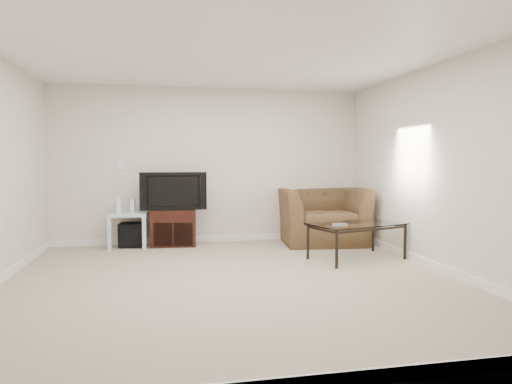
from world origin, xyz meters
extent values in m
plane|color=tan|center=(0.00, 0.00, 0.00)|extent=(5.00, 5.00, 0.00)
plane|color=white|center=(0.00, 0.00, 2.50)|extent=(5.00, 5.00, 0.00)
cube|color=silver|center=(0.00, 2.50, 1.25)|extent=(5.00, 0.02, 2.50)
cube|color=silver|center=(2.50, 0.00, 1.25)|extent=(0.02, 5.00, 2.50)
cube|color=white|center=(-1.40, 2.49, 1.25)|extent=(0.12, 0.02, 0.12)
cube|color=white|center=(2.49, 1.60, 1.25)|extent=(0.02, 0.09, 0.13)
cube|color=white|center=(2.49, 1.30, 0.30)|extent=(0.02, 0.08, 0.12)
cube|color=black|center=(-0.60, 2.24, 0.48)|extent=(0.39, 0.29, 0.05)
imported|color=black|center=(-0.60, 2.25, 0.86)|extent=(0.95, 0.19, 0.59)
cube|color=black|center=(-1.25, 2.30, 0.19)|extent=(0.38, 0.38, 0.35)
cube|color=white|center=(-1.42, 2.26, 0.66)|extent=(0.06, 0.18, 0.25)
cube|color=silver|center=(-1.22, 2.25, 0.64)|extent=(0.07, 0.16, 0.21)
imported|color=#4C3023|center=(1.77, 2.05, 0.59)|extent=(1.43, 1.01, 1.18)
cube|color=#B2B2B7|center=(1.51, 0.65, 0.50)|extent=(0.20, 0.08, 0.02)
camera|label=1|loc=(-0.74, -4.93, 1.34)|focal=32.00mm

